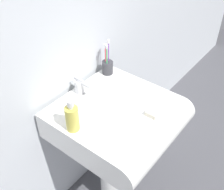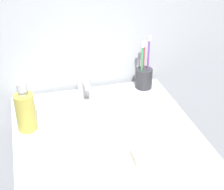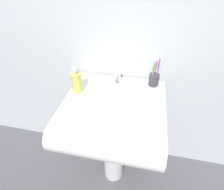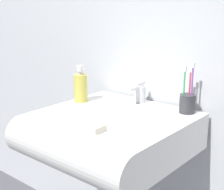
# 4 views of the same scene
# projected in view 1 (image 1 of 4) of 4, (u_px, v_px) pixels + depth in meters

# --- Properties ---
(wall_back) EXTENTS (5.00, 0.05, 2.40)m
(wall_back) POSITION_uv_depth(u_px,v_px,m) (63.00, 19.00, 1.32)
(wall_back) COLOR silver
(wall_back) RESTS_ON ground
(sink_pedestal) EXTENTS (0.15, 0.15, 0.67)m
(sink_pedestal) POSITION_uv_depth(u_px,v_px,m) (112.00, 165.00, 1.72)
(sink_pedestal) COLOR white
(sink_pedestal) RESTS_ON ground
(sink_basin) EXTENTS (0.57, 0.58, 0.15)m
(sink_basin) POSITION_uv_depth(u_px,v_px,m) (121.00, 121.00, 1.43)
(sink_basin) COLOR white
(sink_basin) RESTS_ON sink_pedestal
(faucet) EXTENTS (0.05, 0.11, 0.09)m
(faucet) POSITION_uv_depth(u_px,v_px,m) (80.00, 86.00, 1.47)
(faucet) COLOR silver
(faucet) RESTS_ON sink_basin
(toothbrush_cup) EXTENTS (0.06, 0.06, 0.21)m
(toothbrush_cup) POSITION_uv_depth(u_px,v_px,m) (107.00, 67.00, 1.61)
(toothbrush_cup) COLOR #38383D
(toothbrush_cup) RESTS_ON sink_basin
(soap_bottle) EXTENTS (0.06, 0.06, 0.17)m
(soap_bottle) POSITION_uv_depth(u_px,v_px,m) (72.00, 118.00, 1.25)
(soap_bottle) COLOR gold
(soap_bottle) RESTS_ON sink_basin
(bar_soap) EXTENTS (0.06, 0.06, 0.02)m
(bar_soap) POSITION_uv_depth(u_px,v_px,m) (153.00, 113.00, 1.35)
(bar_soap) COLOR silver
(bar_soap) RESTS_ON sink_basin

